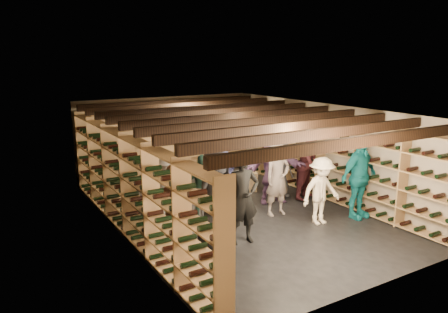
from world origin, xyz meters
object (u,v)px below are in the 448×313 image
object	(u,v)px
person_6	(225,185)
person_10	(202,188)
person_0	(215,199)
person_1	(243,198)
crate_stack_right	(247,182)
person_4	(359,177)
person_9	(166,187)
person_5	(176,201)
crate_loose	(242,183)
person_3	(321,191)
person_8	(311,163)
person_12	(281,169)
person_11	(273,168)
person_7	(278,178)
crate_stack_left	(208,176)

from	to	relation	value
person_6	person_10	xyz separation A→B (m)	(-0.54, 0.07, -0.02)
person_0	person_1	bearing A→B (deg)	-27.24
crate_stack_right	person_4	world-z (taller)	person_4
person_4	person_9	distance (m)	4.30
person_5	person_9	size ratio (longest dim) A/B	1.05
crate_loose	person_3	distance (m)	3.29
crate_stack_right	person_10	world-z (taller)	person_10
person_8	person_10	world-z (taller)	person_8
person_1	person_12	xyz separation A→B (m)	(2.44, 1.93, -0.16)
crate_loose	person_3	world-z (taller)	person_3
crate_stack_right	person_11	distance (m)	1.30
person_7	person_8	xyz separation A→B (m)	(1.44, 0.51, 0.08)
person_8	person_3	bearing A→B (deg)	-148.97
crate_loose	person_10	size ratio (longest dim) A/B	0.33
person_1	person_3	world-z (taller)	person_1
person_1	person_11	size ratio (longest dim) A/B	1.02
crate_stack_left	person_7	distance (m)	2.74
person_3	person_6	distance (m)	2.12
person_8	person_0	bearing A→B (deg)	175.22
person_0	person_10	size ratio (longest dim) A/B	1.25
person_3	person_10	bearing A→B (deg)	148.64
person_6	person_12	bearing A→B (deg)	-5.91
person_4	person_8	xyz separation A→B (m)	(0.00, 1.59, -0.01)
person_7	person_11	bearing A→B (deg)	61.41
person_7	person_5	bearing A→B (deg)	-176.04
person_3	person_9	distance (m)	3.39
person_4	person_12	world-z (taller)	person_4
person_7	person_9	distance (m)	2.52
person_6	person_12	xyz separation A→B (m)	(2.05, 0.60, -0.03)
person_3	person_11	size ratio (longest dim) A/B	0.84
crate_stack_right	person_11	size ratio (longest dim) A/B	0.34
person_8	person_4	bearing A→B (deg)	-114.81
person_0	person_4	size ratio (longest dim) A/B	0.99
person_6	person_12	size ratio (longest dim) A/B	1.04
person_0	person_10	bearing A→B (deg)	59.41
crate_stack_right	crate_loose	world-z (taller)	crate_stack_right
person_7	person_10	distance (m)	1.77
person_9	crate_stack_left	bearing A→B (deg)	21.62
crate_loose	person_12	size ratio (longest dim) A/B	0.34
person_3	person_12	bearing A→B (deg)	79.96
crate_stack_right	person_11	xyz separation A→B (m)	(0.01, -1.13, 0.63)
person_5	person_6	xyz separation A→B (m)	(1.42, 0.53, -0.01)
person_3	crate_loose	bearing A→B (deg)	91.13
crate_stack_right	person_8	world-z (taller)	person_8
person_9	person_10	world-z (taller)	person_10
person_1	person_6	size ratio (longest dim) A/B	1.17
person_9	crate_stack_right	bearing A→B (deg)	-1.38
person_4	crate_loose	bearing A→B (deg)	99.64
person_7	person_9	xyz separation A→B (m)	(-2.29, 1.05, -0.12)
crate_stack_right	person_4	size ratio (longest dim) A/B	0.31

